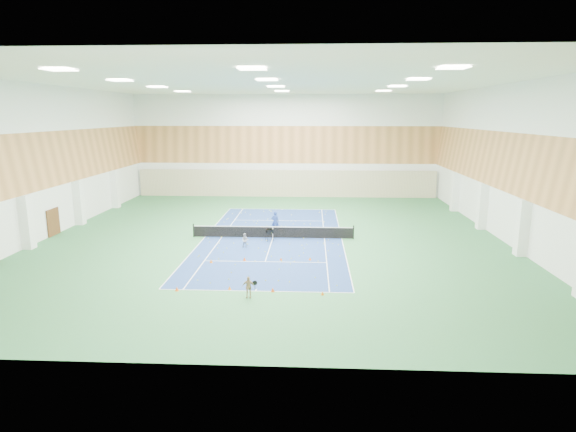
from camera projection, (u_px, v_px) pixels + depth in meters
The scene contains 21 objects.
ground at pixel (273, 238), 38.44m from camera, with size 40.00×40.00×0.00m, color #2E6C3D.
room_shell at pixel (272, 163), 37.20m from camera, with size 36.00×40.00×12.00m, color white, non-canonical shape.
wood_cladding at pixel (272, 137), 36.78m from camera, with size 36.00×40.00×8.00m, color #C58249, non-canonical shape.
ceiling_light_grid at pixel (272, 84), 35.97m from camera, with size 21.40×25.40×0.06m, color white, non-canonical shape.
court_surface at pixel (273, 238), 38.44m from camera, with size 10.97×23.77×0.01m, color navy.
tennis_balls_scatter at pixel (273, 237), 38.43m from camera, with size 10.57×22.77×0.07m, color yellow, non-canonical shape.
tennis_net at pixel (273, 231), 38.32m from camera, with size 12.80×0.10×1.10m, color black, non-canonical shape.
back_curtain at pixel (286, 183), 57.41m from camera, with size 35.40×0.16×3.20m, color #C6B793.
door_left_b at pixel (53, 222), 39.09m from camera, with size 0.08×1.80×2.20m, color #593319.
coach at pixel (275, 222), 40.23m from camera, with size 0.64×0.42×1.77m, color navy.
child_court at pixel (245, 240), 35.58m from camera, with size 0.52×0.40×1.07m, color #9D9DA5.
child_apron at pixel (248, 287), 25.79m from camera, with size 0.70×0.29×1.20m, color tan.
ball_cart at pixel (269, 235), 37.42m from camera, with size 0.54×0.54×0.94m, color black, non-canonical shape.
cone_svc_a at pixel (211, 261), 31.93m from camera, with size 0.22×0.22×0.25m, color orange.
cone_svc_b at pixel (245, 259), 32.41m from camera, with size 0.23×0.23×0.25m, color #EE4F0C.
cone_svc_c at pixel (281, 259), 32.49m from camera, with size 0.18×0.18×0.20m, color #ED560C.
cone_svc_d at pixel (310, 259), 32.53m from camera, with size 0.21×0.21×0.23m, color #FE640D.
cone_base_a at pixel (177, 289), 26.87m from camera, with size 0.22×0.22×0.24m, color #FF560D.
cone_base_b at pixel (230, 288), 27.02m from camera, with size 0.21×0.21×0.23m, color orange.
cone_base_c at pixel (273, 290), 26.74m from camera, with size 0.22×0.22×0.24m, color #DE4A0B.
cone_base_d at pixel (323, 293), 26.26m from camera, with size 0.19×0.19×0.21m, color orange.
Camera 1 is at (3.09, -37.14, 9.66)m, focal length 30.00 mm.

